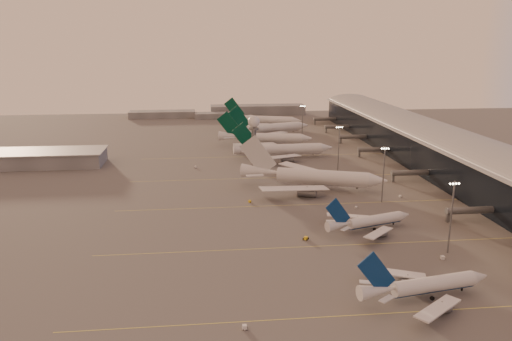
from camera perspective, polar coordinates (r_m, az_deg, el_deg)
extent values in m
plane|color=#4D4B4B|center=(163.76, 2.32, -10.25)|extent=(700.00, 700.00, 0.00)
cube|color=#DACE4C|center=(141.35, 17.07, -15.21)|extent=(180.00, 0.25, 0.02)
cube|color=#DACE4C|center=(179.12, 11.48, -8.29)|extent=(180.00, 0.25, 0.02)
cube|color=#DACE4C|center=(219.63, 8.01, -3.80)|extent=(180.00, 0.25, 0.02)
cube|color=#DACE4C|center=(261.61, 5.66, -0.72)|extent=(180.00, 0.25, 0.02)
cube|color=#DACE4C|center=(309.25, 3.80, 1.71)|extent=(180.00, 0.25, 0.02)
cube|color=black|center=(294.19, 20.36, 1.94)|extent=(36.00, 360.00, 18.00)
cylinder|color=gray|center=(292.49, 20.51, 3.66)|extent=(10.08, 360.00, 10.08)
cube|color=gray|center=(292.46, 20.52, 3.70)|extent=(40.00, 362.00, 0.80)
cylinder|color=#585B60|center=(213.52, 23.55, -4.19)|extent=(22.00, 2.80, 2.80)
cube|color=#585B60|center=(209.54, 21.10, -4.95)|extent=(1.20, 1.20, 4.40)
cylinder|color=#585B60|center=(263.16, 17.46, -0.23)|extent=(22.00, 2.80, 2.80)
cube|color=#585B60|center=(259.94, 15.40, -0.79)|extent=(1.20, 1.20, 4.40)
cylinder|color=#585B60|center=(313.82, 13.47, 2.36)|extent=(22.00, 2.80, 2.80)
cube|color=#585B60|center=(311.13, 11.71, 1.93)|extent=(1.20, 1.20, 4.40)
cylinder|color=#585B60|center=(352.87, 11.24, 3.81)|extent=(22.00, 2.80, 2.80)
cube|color=#585B60|center=(350.48, 9.65, 3.43)|extent=(1.20, 1.20, 4.40)
cylinder|color=#585B60|center=(392.54, 9.45, 4.96)|extent=(22.00, 2.80, 2.80)
cube|color=#585B60|center=(390.39, 8.01, 4.62)|extent=(1.20, 1.20, 4.40)
cylinder|color=#585B60|center=(430.73, 8.04, 5.86)|extent=(22.00, 2.80, 2.80)
cube|color=#585B60|center=(428.77, 6.73, 5.55)|extent=(1.20, 1.20, 4.40)
cube|color=slate|center=(310.03, -24.31, 1.22)|extent=(80.00, 25.00, 8.00)
cube|color=gray|center=(309.18, -24.39, 1.97)|extent=(82.00, 27.00, 0.60)
cylinder|color=#585B60|center=(274.49, -0.25, 2.44)|extent=(2.60, 2.60, 22.00)
cylinder|color=#585B60|center=(272.31, -0.25, 4.81)|extent=(5.20, 5.20, 1.20)
sphere|color=silver|center=(271.67, -0.25, 5.62)|extent=(6.40, 6.40, 6.40)
cylinder|color=#585B60|center=(271.12, -0.25, 6.39)|extent=(0.16, 0.16, 2.00)
cylinder|color=#585B60|center=(176.60, 21.40, -5.03)|extent=(0.56, 0.56, 25.00)
cube|color=#585B60|center=(173.16, 21.76, -1.28)|extent=(3.60, 0.25, 0.25)
sphere|color=#FFEABF|center=(172.57, 21.31, -1.43)|extent=(0.56, 0.56, 0.56)
sphere|color=#FFEABF|center=(173.03, 21.60, -1.42)|extent=(0.56, 0.56, 0.56)
sphere|color=#FFEABF|center=(173.49, 21.90, -1.40)|extent=(0.56, 0.56, 0.56)
sphere|color=#FFEABF|center=(173.96, 22.19, -1.39)|extent=(0.56, 0.56, 0.56)
cylinder|color=#585B60|center=(223.40, 14.36, -0.46)|extent=(0.56, 0.56, 25.00)
cube|color=#585B60|center=(220.69, 14.55, 2.55)|extent=(3.60, 0.25, 0.25)
sphere|color=#FFEABF|center=(220.25, 14.18, 2.44)|extent=(0.56, 0.56, 0.56)
sphere|color=#FFEABF|center=(220.60, 14.42, 2.44)|extent=(0.56, 0.56, 0.56)
sphere|color=#FFEABF|center=(220.95, 14.67, 2.45)|extent=(0.56, 0.56, 0.56)
sphere|color=#FFEABF|center=(221.30, 14.91, 2.45)|extent=(0.56, 0.56, 0.56)
cylinder|color=#585B60|center=(272.77, 9.42, 2.48)|extent=(0.56, 0.56, 25.00)
cube|color=#585B60|center=(270.56, 9.53, 4.97)|extent=(3.60, 0.25, 0.25)
sphere|color=#FFEABF|center=(270.23, 9.22, 4.89)|extent=(0.56, 0.56, 0.56)
sphere|color=#FFEABF|center=(270.49, 9.42, 4.89)|extent=(0.56, 0.56, 0.56)
sphere|color=#FFEABF|center=(270.76, 9.63, 4.89)|extent=(0.56, 0.56, 0.56)
sphere|color=#FFEABF|center=(271.03, 9.83, 4.89)|extent=(0.56, 0.56, 0.56)
cylinder|color=#585B60|center=(358.44, 5.33, 5.49)|extent=(0.56, 0.56, 25.00)
cube|color=#585B60|center=(356.75, 5.37, 7.39)|extent=(3.60, 0.25, 0.25)
sphere|color=#FFEABF|center=(356.51, 5.13, 7.33)|extent=(0.56, 0.56, 0.56)
sphere|color=#FFEABF|center=(356.70, 5.29, 7.33)|extent=(0.56, 0.56, 0.56)
sphere|color=#FFEABF|center=(356.90, 5.45, 7.33)|extent=(0.56, 0.56, 0.56)
sphere|color=#FFEABF|center=(357.10, 5.61, 7.33)|extent=(0.56, 0.56, 0.56)
cube|color=slate|center=(473.10, -10.66, 6.34)|extent=(60.00, 18.00, 6.00)
cube|color=slate|center=(484.10, 0.18, 6.95)|extent=(90.00, 20.00, 9.00)
cube|color=slate|center=(461.91, -4.52, 6.29)|extent=(40.00, 15.00, 5.00)
cylinder|color=silver|center=(149.13, 19.66, -12.30)|extent=(25.13, 8.50, 4.22)
cylinder|color=navy|center=(149.54, 19.62, -12.62)|extent=(24.43, 7.25, 3.04)
cone|color=silver|center=(157.72, 24.12, -11.23)|extent=(5.46, 4.99, 4.22)
cone|color=silver|center=(140.00, 13.64, -13.42)|extent=(10.97, 5.98, 4.22)
cube|color=silver|center=(138.85, 20.06, -14.78)|extent=(16.66, 14.33, 1.33)
cylinder|color=slate|center=(143.11, 20.42, -14.76)|extent=(5.20, 3.54, 2.74)
cube|color=slate|center=(142.55, 20.46, -14.35)|extent=(0.38, 0.33, 1.69)
cube|color=silver|center=(153.91, 15.48, -11.39)|extent=(18.33, 9.46, 1.33)
cylinder|color=slate|center=(154.43, 16.89, -12.20)|extent=(5.20, 3.54, 2.74)
cube|color=slate|center=(153.91, 16.93, -11.81)|extent=(0.38, 0.33, 1.69)
cube|color=navy|center=(137.43, 13.58, -11.53)|extent=(11.46, 2.41, 12.57)
cube|color=silver|center=(136.37, 14.68, -14.24)|extent=(4.93, 4.28, 0.28)
cube|color=silver|center=(143.64, 12.70, -12.55)|extent=(5.10, 3.04, 0.28)
cylinder|color=black|center=(155.73, 22.45, -12.57)|extent=(0.55, 0.55, 1.11)
cylinder|color=black|center=(151.05, 18.38, -13.03)|extent=(1.30, 0.76, 1.22)
cylinder|color=black|center=(147.58, 19.47, -13.81)|extent=(1.30, 0.76, 1.22)
cylinder|color=silver|center=(193.14, 13.45, -5.68)|extent=(22.83, 10.55, 3.87)
cylinder|color=navy|center=(193.44, 13.44, -5.93)|extent=(22.07, 9.38, 2.79)
cone|color=silver|center=(201.28, 16.56, -5.06)|extent=(5.36, 5.02, 3.87)
cone|color=silver|center=(184.13, 9.42, -6.33)|extent=(10.25, 6.56, 3.87)
cube|color=silver|center=(183.14, 13.82, -7.07)|extent=(14.23, 14.40, 1.22)
cylinder|color=slate|center=(187.03, 14.05, -7.20)|extent=(4.95, 3.73, 2.51)
cube|color=slate|center=(186.63, 14.07, -6.89)|extent=(0.37, 0.33, 1.55)
cube|color=silver|center=(197.49, 10.48, -5.27)|extent=(16.86, 6.72, 1.22)
cylinder|color=slate|center=(197.86, 11.49, -5.83)|extent=(4.95, 3.73, 2.51)
cube|color=slate|center=(197.49, 11.51, -5.54)|extent=(0.37, 0.33, 1.55)
cube|color=navy|center=(182.24, 9.35, -4.94)|extent=(10.23, 3.54, 11.53)
cube|color=silver|center=(180.71, 10.18, -6.74)|extent=(4.32, 4.23, 0.25)
cube|color=silver|center=(187.56, 8.69, -5.87)|extent=(4.59, 2.28, 0.25)
cylinder|color=black|center=(199.15, 15.41, -6.00)|extent=(0.51, 0.51, 1.02)
cylinder|color=black|center=(194.66, 12.58, -6.29)|extent=(1.22, 0.82, 1.12)
cylinder|color=black|center=(191.33, 13.37, -6.71)|extent=(1.22, 0.82, 1.12)
cylinder|color=silver|center=(239.38, 7.58, -1.07)|extent=(42.93, 21.02, 6.75)
cylinder|color=silver|center=(239.79, 7.57, -1.42)|extent=(41.48, 18.94, 4.86)
cone|color=silver|center=(238.20, 13.75, -1.45)|extent=(10.16, 9.19, 6.75)
cone|color=silver|center=(244.11, 0.42, -0.43)|extent=(19.33, 12.50, 6.75)
cube|color=silver|center=(223.93, 4.37, -2.40)|extent=(31.71, 11.51, 2.00)
cylinder|color=slate|center=(228.02, 5.83, -2.84)|extent=(9.36, 6.97, 4.39)
cube|color=slate|center=(227.56, 5.84, -2.47)|extent=(0.40, 0.37, 2.70)
cube|color=silver|center=(258.13, 5.70, -0.13)|extent=(26.14, 27.81, 2.00)
cylinder|color=slate|center=(254.13, 6.71, -1.04)|extent=(9.36, 6.97, 4.39)
cube|color=slate|center=(253.72, 6.72, -0.70)|extent=(0.40, 0.37, 2.70)
cube|color=#B3B6BB|center=(242.37, 0.22, 1.41)|extent=(17.73, 6.71, 20.03)
cube|color=silver|center=(236.31, -0.13, -0.89)|extent=(8.65, 4.01, 0.27)
cube|color=silver|center=(252.02, 0.78, 0.09)|extent=(8.07, 8.18, 0.27)
cylinder|color=black|center=(239.45, 11.46, -2.26)|extent=(0.54, 0.54, 1.09)
cylinder|color=black|center=(243.15, 6.80, -1.80)|extent=(1.31, 0.92, 1.20)
cylinder|color=black|center=(238.59, 6.65, -2.11)|extent=(1.31, 0.92, 1.20)
cylinder|color=silver|center=(302.90, 3.94, 2.26)|extent=(37.82, 7.56, 6.07)
cylinder|color=silver|center=(303.20, 3.94, 2.01)|extent=(37.01, 5.83, 4.37)
cone|color=silver|center=(308.39, 8.02, 2.37)|extent=(7.52, 6.35, 6.07)
cone|color=silver|center=(298.29, -1.08, 2.25)|extent=(16.00, 6.69, 6.07)
cube|color=silver|center=(286.19, 2.79, 1.33)|extent=(26.77, 19.24, 1.80)
cylinder|color=slate|center=(291.23, 3.53, 1.05)|extent=(7.43, 4.23, 3.94)
cube|color=slate|center=(290.90, 3.54, 1.32)|extent=(0.32, 0.27, 2.43)
cube|color=silver|center=(316.54, 1.69, 2.63)|extent=(27.35, 17.55, 1.80)
cylinder|color=slate|center=(314.30, 2.63, 2.07)|extent=(7.43, 4.23, 3.94)
cube|color=slate|center=(313.99, 2.64, 2.32)|extent=(0.32, 0.27, 2.43)
cube|color=#023424|center=(296.74, -1.24, 3.61)|extent=(16.69, 1.03, 17.95)
cube|color=silver|center=(291.18, -0.95, 1.98)|extent=(7.70, 5.85, 0.26)
cube|color=silver|center=(305.29, -1.30, 2.56)|extent=(7.76, 5.43, 0.26)
cylinder|color=black|center=(307.03, 6.54, 1.65)|extent=(0.52, 0.52, 1.05)
cylinder|color=black|center=(305.29, 3.28, 1.66)|extent=(1.17, 0.57, 1.15)
cylinder|color=black|center=(300.90, 3.46, 1.46)|extent=(1.17, 0.57, 1.15)
cylinder|color=silver|center=(336.11, 1.79, 3.54)|extent=(39.39, 13.63, 6.28)
cylinder|color=silver|center=(336.38, 1.79, 3.31)|extent=(38.29, 11.75, 4.52)
cone|color=silver|center=(335.65, 5.75, 3.46)|extent=(8.60, 7.60, 6.28)
cone|color=silver|center=(338.59, -2.89, 3.75)|extent=(17.22, 9.29, 6.28)
cube|color=silver|center=(321.00, -0.09, 2.83)|extent=(28.93, 14.49, 1.86)
cylinder|color=slate|center=(324.93, 0.81, 2.50)|extent=(8.17, 5.45, 4.08)
cube|color=slate|center=(324.62, 0.81, 2.76)|extent=(0.37, 0.33, 2.51)
cube|color=silver|center=(353.00, 0.38, 3.90)|extent=(26.06, 22.89, 1.86)
cylinder|color=slate|center=(349.35, 1.11, 3.36)|extent=(8.17, 5.45, 4.08)
cube|color=slate|center=(349.07, 1.11, 3.60)|extent=(0.37, 0.33, 2.51)
cube|color=#023424|center=(337.38, -3.05, 5.00)|extent=(17.02, 3.69, 18.57)
cube|color=silver|center=(331.28, -3.12, 3.53)|extent=(8.00, 4.67, 0.27)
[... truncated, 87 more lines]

